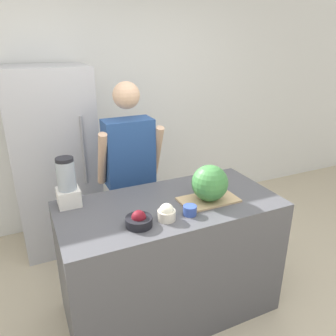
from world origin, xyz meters
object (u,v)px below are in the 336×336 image
object	(u,v)px
bowl_cherries	(139,220)
blender	(67,184)
refrigerator	(55,161)
bowl_cream	(167,213)
person	(130,177)
bowl_small_blue	(190,210)
watermelon	(210,183)

from	to	relation	value
bowl_cherries	blender	world-z (taller)	blender
refrigerator	bowl_cream	bearing A→B (deg)	-71.93
refrigerator	blender	world-z (taller)	refrigerator
person	blender	distance (m)	0.75
bowl_cream	blender	distance (m)	0.71
person	bowl_cream	distance (m)	0.90
person	bowl_cherries	distance (m)	0.92
refrigerator	bowl_cream	world-z (taller)	refrigerator
refrigerator	bowl_cherries	distance (m)	1.56
bowl_cherries	blender	xyz separation A→B (m)	(-0.34, 0.46, 0.12)
bowl_cherries	bowl_small_blue	xyz separation A→B (m)	(0.35, -0.01, -0.01)
refrigerator	bowl_cherries	bearing A→B (deg)	-78.29
bowl_cream	bowl_small_blue	distance (m)	0.17
watermelon	bowl_cherries	xyz separation A→B (m)	(-0.56, -0.10, -0.10)
bowl_cream	bowl_small_blue	xyz separation A→B (m)	(0.17, -0.00, -0.02)
person	bowl_small_blue	size ratio (longest dim) A/B	18.88
person	bowl_cherries	world-z (taller)	person
bowl_cream	bowl_small_blue	size ratio (longest dim) A/B	1.28
blender	bowl_cherries	bearing A→B (deg)	-53.07
refrigerator	bowl_cherries	size ratio (longest dim) A/B	10.75
blender	bowl_small_blue	bearing A→B (deg)	-33.96
bowl_cream	blender	world-z (taller)	blender
bowl_small_blue	refrigerator	bearing A→B (deg)	113.44
bowl_cherries	blender	distance (m)	0.58
person	bowl_cream	size ratio (longest dim) A/B	14.76
person	blender	world-z (taller)	person
refrigerator	person	world-z (taller)	refrigerator
bowl_cherries	bowl_cream	size ratio (longest dim) A/B	1.45
refrigerator	person	distance (m)	0.84
refrigerator	watermelon	world-z (taller)	refrigerator
bowl_small_blue	bowl_cherries	bearing A→B (deg)	178.46
refrigerator	bowl_small_blue	world-z (taller)	refrigerator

